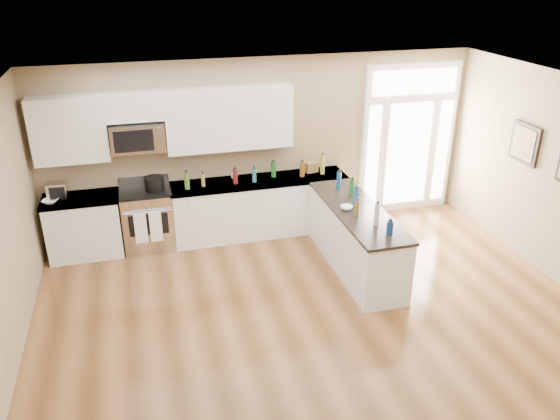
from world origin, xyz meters
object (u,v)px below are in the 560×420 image
at_px(kitchen_range, 148,218).
at_px(peninsula_cabinet, 355,241).
at_px(stockpot, 155,183).
at_px(toaster_oven, 58,190).

bearing_deg(kitchen_range, peninsula_cabinet, -26.89).
bearing_deg(stockpot, kitchen_range, 171.44).
xyz_separation_m(kitchen_range, toaster_oven, (-1.23, 0.06, 0.58)).
distance_m(peninsula_cabinet, kitchen_range, 3.20).
xyz_separation_m(kitchen_range, stockpot, (0.15, -0.02, 0.58)).
height_order(kitchen_range, stockpot, stockpot).
distance_m(kitchen_range, toaster_oven, 1.36).
distance_m(peninsula_cabinet, toaster_oven, 4.40).
height_order(stockpot, toaster_oven, toaster_oven).
bearing_deg(stockpot, toaster_oven, 176.44).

